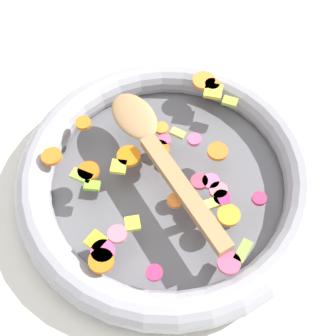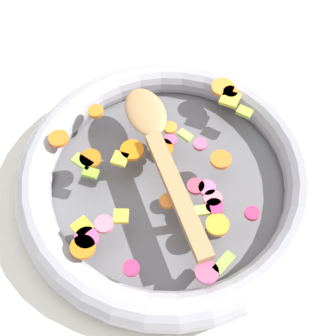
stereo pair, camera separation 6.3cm
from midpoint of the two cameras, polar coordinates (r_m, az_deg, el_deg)
The scene contains 4 objects.
ground_plane at distance 0.68m, azimuth -2.67°, elevation -2.44°, with size 4.00×4.00×0.00m, color silver.
skillet at distance 0.66m, azimuth -2.75°, elevation -1.51°, with size 0.43×0.43×0.05m.
chopped_vegetables at distance 0.63m, azimuth -3.36°, elevation -1.03°, with size 0.30×0.30×0.01m.
wooden_spoon at distance 0.64m, azimuth -4.18°, elevation 2.26°, with size 0.07×0.28×0.01m.
Camera 1 is at (-0.15, -0.30, 0.59)m, focal length 50.00 mm.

